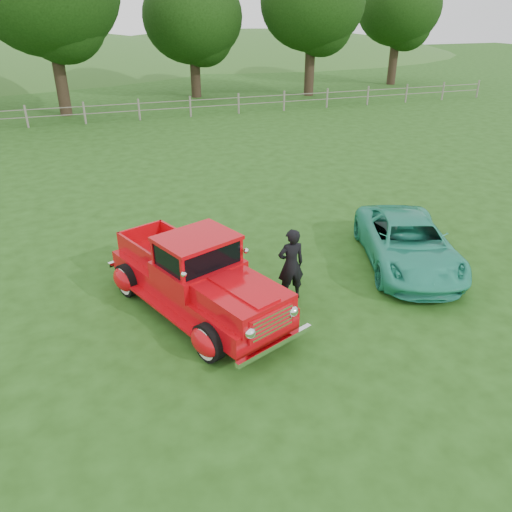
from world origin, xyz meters
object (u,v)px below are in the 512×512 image
object	(u,v)px
tree_mid_east	(313,2)
man	(291,265)
tree_near_east	(192,17)
red_pickup	(197,278)
teal_sedan	(408,243)
tree_far_east	(399,7)

from	to	relation	value
tree_mid_east	man	distance (m)	29.34
tree_near_east	red_pickup	xyz separation A→B (m)	(-6.51, -27.85, -4.45)
teal_sedan	tree_far_east	bearing A→B (deg)	76.93
tree_near_east	teal_sedan	size ratio (longest dim) A/B	1.90
teal_sedan	man	size ratio (longest dim) A/B	2.59
tree_near_east	tree_far_east	xyz separation A→B (m)	(17.00, 1.00, 0.61)
teal_sedan	man	bearing A→B (deg)	-152.16
tree_mid_east	man	world-z (taller)	tree_mid_east
teal_sedan	man	world-z (taller)	man
tree_near_east	teal_sedan	bearing A→B (deg)	-92.15
red_pickup	teal_sedan	bearing A→B (deg)	-18.25
red_pickup	man	distance (m)	2.07
red_pickup	man	size ratio (longest dim) A/B	3.12
tree_mid_east	teal_sedan	distance (m)	27.64
tree_near_east	tree_far_east	world-z (taller)	tree_far_east
tree_far_east	man	bearing A→B (deg)	-126.45
teal_sedan	man	distance (m)	3.46
tree_mid_east	teal_sedan	world-z (taller)	tree_mid_east
tree_far_east	teal_sedan	bearing A→B (deg)	-122.31
tree_near_east	tree_far_east	bearing A→B (deg)	3.37
red_pickup	tree_mid_east	bearing A→B (deg)	38.98
tree_mid_east	man	size ratio (longest dim) A/B	5.59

